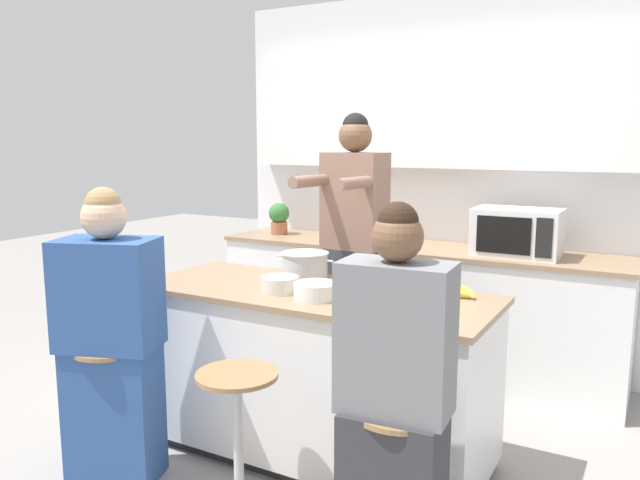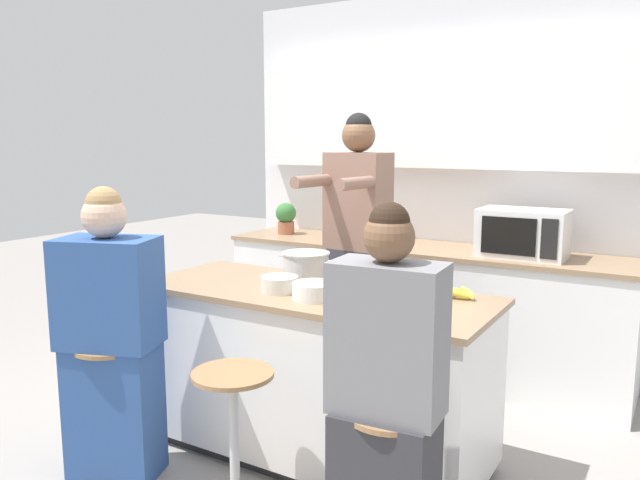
# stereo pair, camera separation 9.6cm
# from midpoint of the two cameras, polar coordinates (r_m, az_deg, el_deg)

# --- Properties ---
(ground_plane) EXTENTS (16.00, 16.00, 0.00)m
(ground_plane) POSITION_cam_midpoint_polar(r_m,az_deg,el_deg) (3.51, 0.17, -18.92)
(ground_plane) COLOR gray
(wall_back) EXTENTS (3.11, 0.22, 2.70)m
(wall_back) POSITION_cam_midpoint_polar(r_m,az_deg,el_deg) (4.67, 11.23, 7.65)
(wall_back) COLOR white
(wall_back) RESTS_ON ground_plane
(back_counter) EXTENTS (2.89, 0.62, 0.91)m
(back_counter) POSITION_cam_midpoint_polar(r_m,az_deg,el_deg) (4.55, 9.53, -6.20)
(back_counter) COLOR white
(back_counter) RESTS_ON ground_plane
(kitchen_island) EXTENTS (1.86, 0.74, 0.89)m
(kitchen_island) POSITION_cam_midpoint_polar(r_m,az_deg,el_deg) (3.32, 0.18, -12.03)
(kitchen_island) COLOR black
(kitchen_island) RESTS_ON ground_plane
(bar_stool_leftmost) EXTENTS (0.38, 0.38, 0.67)m
(bar_stool_leftmost) POSITION_cam_midpoint_polar(r_m,az_deg,el_deg) (3.32, -17.56, -14.27)
(bar_stool_leftmost) COLOR #997047
(bar_stool_leftmost) RESTS_ON ground_plane
(bar_stool_center) EXTENTS (0.38, 0.38, 0.67)m
(bar_stool_center) POSITION_cam_midpoint_polar(r_m,az_deg,el_deg) (2.87, -6.85, -17.81)
(bar_stool_center) COLOR #997047
(bar_stool_center) RESTS_ON ground_plane
(person_cooking) EXTENTS (0.41, 0.57, 1.81)m
(person_cooking) POSITION_cam_midpoint_polar(r_m,az_deg,el_deg) (3.85, 4.10, -1.93)
(person_cooking) COLOR #383842
(person_cooking) RESTS_ON ground_plane
(person_wrapped_blanket) EXTENTS (0.53, 0.43, 1.44)m
(person_wrapped_blanket) POSITION_cam_midpoint_polar(r_m,az_deg,el_deg) (3.19, -17.73, -8.96)
(person_wrapped_blanket) COLOR #2D5193
(person_wrapped_blanket) RESTS_ON ground_plane
(person_seated_near) EXTENTS (0.42, 0.29, 1.44)m
(person_seated_near) POSITION_cam_midpoint_polar(r_m,az_deg,el_deg) (2.38, 7.24, -15.67)
(person_seated_near) COLOR #333338
(person_seated_near) RESTS_ON ground_plane
(cooking_pot) EXTENTS (0.35, 0.26, 0.15)m
(cooking_pot) POSITION_cam_midpoint_polar(r_m,az_deg,el_deg) (3.41, -0.49, -2.38)
(cooking_pot) COLOR #B7BABC
(cooking_pot) RESTS_ON kitchen_island
(fruit_bowl) EXTENTS (0.19, 0.19, 0.08)m
(fruit_bowl) POSITION_cam_midpoint_polar(r_m,az_deg,el_deg) (3.15, -2.84, -4.06)
(fruit_bowl) COLOR silver
(fruit_bowl) RESTS_ON kitchen_island
(mixing_bowl_steel) EXTENTS (0.22, 0.22, 0.08)m
(mixing_bowl_steel) POSITION_cam_midpoint_polar(r_m,az_deg,el_deg) (3.01, 0.41, -4.66)
(mixing_bowl_steel) COLOR white
(mixing_bowl_steel) RESTS_ON kitchen_island
(coffee_cup_near) EXTENTS (0.12, 0.09, 0.10)m
(coffee_cup_near) POSITION_cam_midpoint_polar(r_m,az_deg,el_deg) (2.80, 6.06, -5.58)
(coffee_cup_near) COLOR white
(coffee_cup_near) RESTS_ON kitchen_island
(banana_bunch) EXTENTS (0.19, 0.13, 0.06)m
(banana_bunch) POSITION_cam_midpoint_polar(r_m,az_deg,el_deg) (3.11, 13.52, -4.70)
(banana_bunch) COLOR yellow
(banana_bunch) RESTS_ON kitchen_island
(juice_carton) EXTENTS (0.08, 0.08, 0.19)m
(juice_carton) POSITION_cam_midpoint_polar(r_m,az_deg,el_deg) (3.10, 7.95, -3.43)
(juice_carton) COLOR gold
(juice_carton) RESTS_ON kitchen_island
(microwave) EXTENTS (0.54, 0.34, 0.31)m
(microwave) POSITION_cam_midpoint_polar(r_m,az_deg,el_deg) (4.19, 18.68, 0.60)
(microwave) COLOR white
(microwave) RESTS_ON back_counter
(potted_plant) EXTENTS (0.16, 0.16, 0.25)m
(potted_plant) POSITION_cam_midpoint_polar(r_m,az_deg,el_deg) (4.95, -2.58, 2.10)
(potted_plant) COLOR #A86042
(potted_plant) RESTS_ON back_counter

